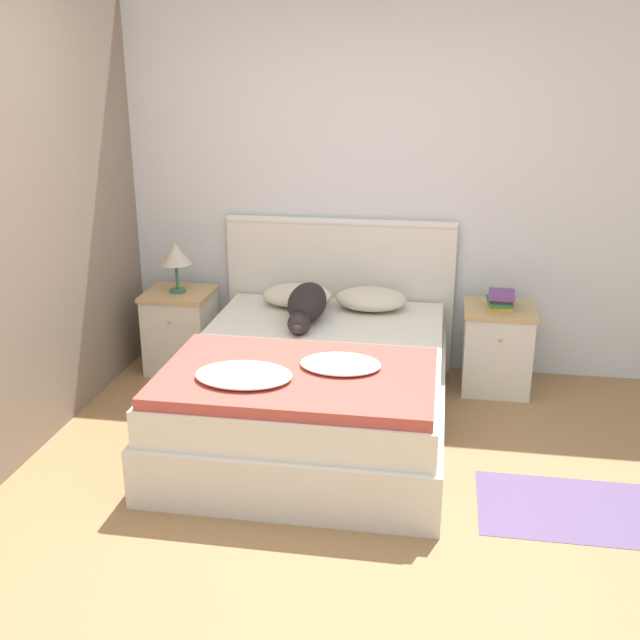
# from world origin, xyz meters

# --- Properties ---
(ground_plane) EXTENTS (16.00, 16.00, 0.00)m
(ground_plane) POSITION_xyz_m (0.00, 0.00, 0.00)
(ground_plane) COLOR #997047
(wall_back) EXTENTS (9.00, 0.06, 2.55)m
(wall_back) POSITION_xyz_m (0.00, 2.13, 1.27)
(wall_back) COLOR silver
(wall_back) RESTS_ON ground_plane
(wall_side_left) EXTENTS (0.06, 3.10, 2.55)m
(wall_side_left) POSITION_xyz_m (-1.55, 1.05, 1.27)
(wall_side_left) COLOR gray
(wall_side_left) RESTS_ON ground_plane
(bed) EXTENTS (1.50, 2.00, 0.50)m
(bed) POSITION_xyz_m (-0.06, 1.03, 0.25)
(bed) COLOR silver
(bed) RESTS_ON ground_plane
(headboard) EXTENTS (1.58, 0.06, 1.05)m
(headboard) POSITION_xyz_m (-0.06, 2.06, 0.55)
(headboard) COLOR silver
(headboard) RESTS_ON ground_plane
(nightstand_left) EXTENTS (0.45, 0.45, 0.56)m
(nightstand_left) POSITION_xyz_m (-1.13, 1.79, 0.28)
(nightstand_left) COLOR silver
(nightstand_left) RESTS_ON ground_plane
(nightstand_right) EXTENTS (0.45, 0.45, 0.56)m
(nightstand_right) POSITION_xyz_m (1.02, 1.79, 0.28)
(nightstand_right) COLOR silver
(nightstand_right) RESTS_ON ground_plane
(pillow_left) EXTENTS (0.47, 0.36, 0.14)m
(pillow_left) POSITION_xyz_m (-0.31, 1.80, 0.57)
(pillow_left) COLOR beige
(pillow_left) RESTS_ON bed
(pillow_right) EXTENTS (0.47, 0.36, 0.14)m
(pillow_right) POSITION_xyz_m (0.19, 1.80, 0.57)
(pillow_right) COLOR beige
(pillow_right) RESTS_ON bed
(quilt) EXTENTS (1.39, 0.90, 0.11)m
(quilt) POSITION_xyz_m (-0.07, 0.53, 0.54)
(quilt) COLOR #BC4C42
(quilt) RESTS_ON bed
(dog) EXTENTS (0.23, 0.68, 0.23)m
(dog) POSITION_xyz_m (-0.19, 1.49, 0.61)
(dog) COLOR black
(dog) RESTS_ON bed
(book_stack) EXTENTS (0.17, 0.23, 0.11)m
(book_stack) POSITION_xyz_m (1.02, 1.77, 0.62)
(book_stack) COLOR gold
(book_stack) RESTS_ON nightstand_right
(table_lamp) EXTENTS (0.21, 0.21, 0.34)m
(table_lamp) POSITION_xyz_m (-1.13, 1.78, 0.82)
(table_lamp) COLOR #336B4C
(table_lamp) RESTS_ON nightstand_left
(rug) EXTENTS (1.13, 0.58, 0.00)m
(rug) POSITION_xyz_m (1.43, 0.38, 0.00)
(rug) COLOR #604C75
(rug) RESTS_ON ground_plane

